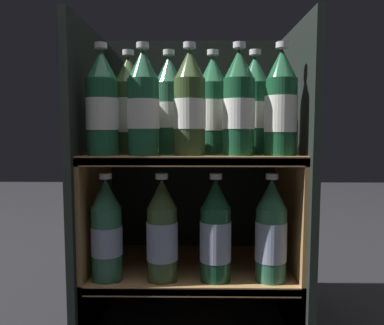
{
  "coord_description": "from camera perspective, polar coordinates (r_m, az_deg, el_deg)",
  "views": [
    {
      "loc": [
        0.01,
        -0.89,
        0.57
      ],
      "look_at": [
        0.0,
        0.12,
        0.48
      ],
      "focal_mm": 35.0,
      "sensor_mm": 36.0,
      "label": 1
    }
  ],
  "objects": [
    {
      "name": "bottle_upper_front_0",
      "position": [
        0.98,
        -13.54,
        8.34
      ],
      "size": [
        0.08,
        0.08,
        0.28
      ],
      "color": "#1E5638",
      "rests_on": "shelf_upper"
    },
    {
      "name": "bottle_upper_back_1",
      "position": [
        1.04,
        -3.51,
        8.33
      ],
      "size": [
        0.08,
        0.08,
        0.28
      ],
      "color": "#285B42",
      "rests_on": "shelf_upper"
    },
    {
      "name": "fridge_back_wall",
      "position": [
        1.26,
        0.14,
        -1.35
      ],
      "size": [
        0.61,
        0.02,
        0.85
      ],
      "primitive_type": "cube",
      "color": "black",
      "rests_on": "ground_plane"
    },
    {
      "name": "fridge_side_left",
      "position": [
        1.12,
        -15.25,
        -2.37
      ],
      "size": [
        0.02,
        0.39,
        0.85
      ],
      "primitive_type": "cube",
      "color": "black",
      "rests_on": "ground_plane"
    },
    {
      "name": "bottle_upper_back_3",
      "position": [
        1.05,
        9.47,
        8.23
      ],
      "size": [
        0.08,
        0.08,
        0.28
      ],
      "color": "#1E5638",
      "rests_on": "shelf_upper"
    },
    {
      "name": "bottle_upper_back_2",
      "position": [
        1.04,
        3.16,
        8.29
      ],
      "size": [
        0.08,
        0.08,
        0.28
      ],
      "color": "#1E5638",
      "rests_on": "shelf_upper"
    },
    {
      "name": "shelf_upper",
      "position": [
        1.08,
        0.03,
        -5.81
      ],
      "size": [
        0.57,
        0.35,
        0.5
      ],
      "color": "#9E7547",
      "rests_on": "ground_plane"
    },
    {
      "name": "bottle_upper_back_0",
      "position": [
        1.05,
        -9.56,
        8.15
      ],
      "size": [
        0.08,
        0.08,
        0.28
      ],
      "color": "#384C28",
      "rests_on": "shelf_upper"
    },
    {
      "name": "bottle_upper_front_1",
      "position": [
        0.96,
        -7.42,
        8.53
      ],
      "size": [
        0.08,
        0.08,
        0.28
      ],
      "color": "#1E5638",
      "rests_on": "shelf_upper"
    },
    {
      "name": "bottle_upper_front_4",
      "position": [
        0.97,
        13.39,
        8.33
      ],
      "size": [
        0.08,
        0.08,
        0.28
      ],
      "color": "#194C2D",
      "rests_on": "shelf_upper"
    },
    {
      "name": "bottle_lower_front_0",
      "position": [
        1.01,
        -12.88,
        -10.39
      ],
      "size": [
        0.08,
        0.08,
        0.28
      ],
      "color": "#285B42",
      "rests_on": "shelf_lower"
    },
    {
      "name": "bottle_lower_front_2",
      "position": [
        0.99,
        3.6,
        -10.79
      ],
      "size": [
        0.08,
        0.08,
        0.28
      ],
      "color": "#144228",
      "rests_on": "shelf_lower"
    },
    {
      "name": "fridge_side_right",
      "position": [
        1.11,
        15.42,
        -2.43
      ],
      "size": [
        0.02,
        0.39,
        0.85
      ],
      "primitive_type": "cube",
      "color": "black",
      "rests_on": "ground_plane"
    },
    {
      "name": "bottle_lower_front_3",
      "position": [
        1.01,
        11.94,
        -10.61
      ],
      "size": [
        0.08,
        0.08,
        0.28
      ],
      "color": "#285B42",
      "rests_on": "shelf_lower"
    },
    {
      "name": "bottle_lower_front_1",
      "position": [
        0.99,
        -4.57,
        -10.73
      ],
      "size": [
        0.08,
        0.08,
        0.28
      ],
      "color": "#384C28",
      "rests_on": "shelf_lower"
    },
    {
      "name": "bottle_upper_front_2",
      "position": [
        0.95,
        -0.37,
        8.6
      ],
      "size": [
        0.08,
        0.08,
        0.28
      ],
      "color": "#384C28",
      "rests_on": "shelf_upper"
    },
    {
      "name": "bottle_upper_front_3",
      "position": [
        0.95,
        7.12,
        8.54
      ],
      "size": [
        0.08,
        0.08,
        0.28
      ],
      "color": "#194C2D",
      "rests_on": "shelf_upper"
    },
    {
      "name": "shelf_lower",
      "position": [
        1.14,
        0.03,
        -16.83
      ],
      "size": [
        0.57,
        0.35,
        0.18
      ],
      "color": "#9E7547",
      "rests_on": "ground_plane"
    }
  ]
}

